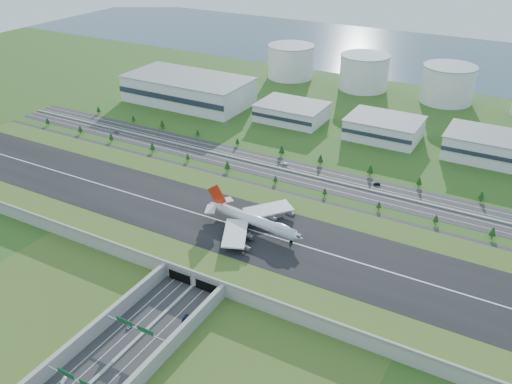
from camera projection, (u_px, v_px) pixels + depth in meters
The scene contains 22 objects.
ground at pixel (242, 239), 319.07m from camera, with size 1200.00×1200.00×0.00m, color #305019.
airfield_deck at pixel (242, 233), 317.04m from camera, with size 520.00×100.00×9.20m.
underpass_road at pixel (129, 340), 241.17m from camera, with size 38.80×120.40×8.00m.
sign_gantry_near at pixel (135, 328), 242.84m from camera, with size 38.70×0.70×9.80m.
sign_gantry_far at pixel (77, 382), 215.99m from camera, with size 38.70×0.70×9.80m.
north_expressway at pixel (309, 176), 391.93m from camera, with size 560.00×36.00×0.12m, color #28282B.
tree_row at pixel (329, 174), 384.25m from camera, with size 507.86×48.63×8.38m.
hangar_west at pixel (188, 90), 527.88m from camera, with size 120.00×60.00×25.00m, color white.
hangar_mid_a at pixel (292, 112), 486.97m from camera, with size 58.00×42.00×15.00m, color white.
hangar_mid_b at pixel (384, 128), 450.06m from camera, with size 58.00×42.00×17.00m, color white.
hangar_mid_c at pixel (485, 146), 415.30m from camera, with size 58.00×42.00×19.00m, color white.
fuel_tank_a at pixel (291, 62), 599.96m from camera, with size 50.00×50.00×35.00m, color silver.
fuel_tank_b at pixel (364, 72), 563.54m from camera, with size 50.00×50.00×35.00m, color silver.
fuel_tank_c at pixel (448, 84), 527.11m from camera, with size 50.00×50.00×35.00m, color silver.
bay_water at pixel (434, 57), 687.29m from camera, with size 1200.00×260.00×0.06m, color #314D5F.
boeing_747 at pixel (254, 220), 311.31m from camera, with size 67.25×63.25×20.82m.
car_0 at pixel (130, 326), 253.12m from camera, with size 1.99×4.95×1.69m, color #A8A7AC.
car_1 at pixel (64, 379), 224.97m from camera, with size 1.53×4.40×1.45m, color white.
car_2 at pixel (186, 318), 257.60m from camera, with size 2.78×6.02×1.67m, color #0D0E42.
car_4 at pixel (116, 132), 463.13m from camera, with size 1.81×4.50×1.53m, color slate.
car_5 at pixel (377, 184), 378.80m from camera, with size 1.71×4.91×1.62m, color black.
car_7 at pixel (284, 164), 407.71m from camera, with size 2.40×5.91×1.71m, color white.
Camera 1 is at (137.23, -229.28, 176.76)m, focal length 38.00 mm.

